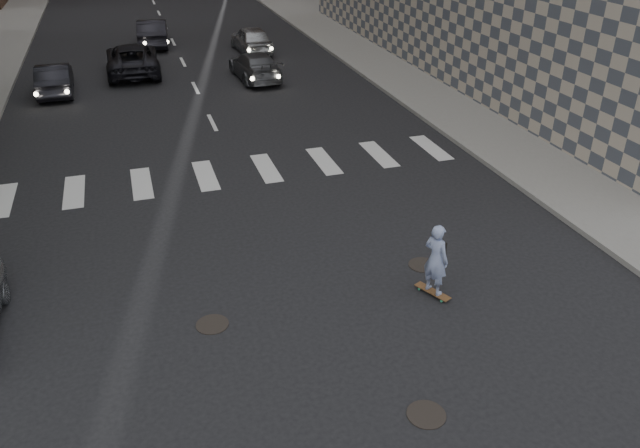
# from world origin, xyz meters

# --- Properties ---
(ground) EXTENTS (160.00, 160.00, 0.00)m
(ground) POSITION_xyz_m (0.00, 0.00, 0.00)
(ground) COLOR black
(ground) RESTS_ON ground
(sidewalk_right) EXTENTS (13.00, 80.00, 0.15)m
(sidewalk_right) POSITION_xyz_m (14.50, 20.00, 0.07)
(sidewalk_right) COLOR gray
(sidewalk_right) RESTS_ON ground
(manhole_a) EXTENTS (0.70, 0.70, 0.02)m
(manhole_a) POSITION_xyz_m (1.20, -2.50, 0.01)
(manhole_a) COLOR black
(manhole_a) RESTS_ON ground
(manhole_b) EXTENTS (0.70, 0.70, 0.02)m
(manhole_b) POSITION_xyz_m (-2.00, 1.20, 0.01)
(manhole_b) COLOR black
(manhole_b) RESTS_ON ground
(manhole_c) EXTENTS (0.70, 0.70, 0.02)m
(manhole_c) POSITION_xyz_m (3.30, 2.00, 0.01)
(manhole_c) COLOR black
(manhole_c) RESTS_ON ground
(skateboarder) EXTENTS (0.63, 0.91, 1.80)m
(skateboarder) POSITION_xyz_m (2.97, 0.80, 0.94)
(skateboarder) COLOR brown
(skateboarder) RESTS_ON ground
(traffic_car_a) EXTENTS (1.53, 4.12, 1.35)m
(traffic_car_a) POSITION_xyz_m (-6.02, 20.00, 0.67)
(traffic_car_a) COLOR black
(traffic_car_a) RESTS_ON ground
(traffic_car_b) EXTENTS (2.03, 4.50, 1.28)m
(traffic_car_b) POSITION_xyz_m (2.96, 19.63, 0.64)
(traffic_car_b) COLOR #4E5055
(traffic_car_b) RESTS_ON ground
(traffic_car_c) EXTENTS (2.49, 5.28, 1.46)m
(traffic_car_c) POSITION_xyz_m (-2.56, 22.39, 0.73)
(traffic_car_c) COLOR black
(traffic_car_c) RESTS_ON ground
(traffic_car_d) EXTENTS (1.85, 4.30, 1.45)m
(traffic_car_d) POSITION_xyz_m (3.94, 25.04, 0.72)
(traffic_car_d) COLOR #A5A7AC
(traffic_car_d) RESTS_ON ground
(traffic_car_e) EXTENTS (1.97, 4.70, 1.51)m
(traffic_car_e) POSITION_xyz_m (-1.14, 28.34, 0.75)
(traffic_car_e) COLOR black
(traffic_car_e) RESTS_ON ground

